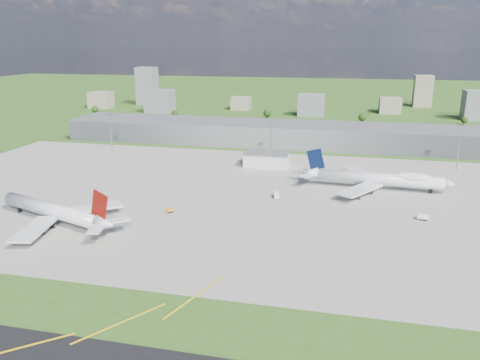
% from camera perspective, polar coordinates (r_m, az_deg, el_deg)
% --- Properties ---
extents(ground, '(1400.00, 1400.00, 0.00)m').
position_cam_1_polar(ground, '(333.27, 3.02, 3.95)').
color(ground, '#32551A').
rests_on(ground, ground).
extents(apron, '(360.00, 190.00, 0.08)m').
position_cam_1_polar(apron, '(227.12, 0.74, -1.98)').
color(apron, gray).
rests_on(apron, ground).
extents(terminal, '(300.00, 42.00, 15.00)m').
position_cam_1_polar(terminal, '(346.27, 3.47, 5.68)').
color(terminal, slate).
rests_on(terminal, ground).
extents(ops_building, '(26.00, 16.00, 8.00)m').
position_cam_1_polar(ops_building, '(282.72, 3.29, 2.52)').
color(ops_building, silver).
rests_on(ops_building, ground).
extents(mast_west, '(3.50, 2.00, 25.90)m').
position_cam_1_polar(mast_west, '(329.53, -15.54, 6.37)').
color(mast_west, gray).
rests_on(mast_west, ground).
extents(mast_center, '(3.50, 2.00, 25.90)m').
position_cam_1_polar(mast_center, '(294.31, 3.82, 5.79)').
color(mast_center, gray).
rests_on(mast_center, ground).
extents(mast_east, '(3.50, 2.00, 25.90)m').
position_cam_1_polar(mast_east, '(298.08, 25.25, 4.39)').
color(mast_east, gray).
rests_on(mast_east, ground).
extents(airliner_red_twin, '(66.95, 50.87, 18.96)m').
position_cam_1_polar(airliner_red_twin, '(206.28, -21.58, -3.63)').
color(airliner_red_twin, silver).
rests_on(airliner_red_twin, ground).
extents(airliner_blue_quad, '(74.80, 58.60, 19.53)m').
position_cam_1_polar(airliner_blue_quad, '(246.39, 16.60, 0.10)').
color(airliner_blue_quad, silver).
rests_on(airliner_blue_quad, ground).
extents(tug_yellow, '(3.78, 3.47, 1.67)m').
position_cam_1_polar(tug_yellow, '(207.64, -8.55, -3.72)').
color(tug_yellow, orange).
rests_on(tug_yellow, ground).
extents(van_white_near, '(3.29, 5.58, 2.65)m').
position_cam_1_polar(van_white_near, '(225.04, 4.47, -1.86)').
color(van_white_near, white).
rests_on(van_white_near, ground).
extents(van_white_far, '(4.59, 2.52, 2.31)m').
position_cam_1_polar(van_white_far, '(211.07, 21.41, -4.29)').
color(van_white_far, white).
rests_on(van_white_far, ground).
extents(bldg_far_w, '(24.00, 20.00, 18.00)m').
position_cam_1_polar(bldg_far_w, '(566.03, -16.58, 9.36)').
color(bldg_far_w, gray).
rests_on(bldg_far_w, ground).
extents(bldg_w, '(28.00, 22.00, 24.00)m').
position_cam_1_polar(bldg_w, '(513.04, -9.76, 9.47)').
color(bldg_w, slate).
rests_on(bldg_w, ground).
extents(bldg_cw, '(20.00, 18.00, 14.00)m').
position_cam_1_polar(bldg_cw, '(527.57, 0.12, 9.34)').
color(bldg_cw, gray).
rests_on(bldg_cw, ground).
extents(bldg_c, '(26.00, 20.00, 22.00)m').
position_cam_1_polar(bldg_c, '(485.90, 8.68, 9.02)').
color(bldg_c, slate).
rests_on(bldg_c, ground).
extents(bldg_ce, '(22.00, 24.00, 16.00)m').
position_cam_1_polar(bldg_ce, '(526.65, 17.82, 8.67)').
color(bldg_ce, gray).
rests_on(bldg_ce, ground).
extents(bldg_e, '(30.00, 22.00, 28.00)m').
position_cam_1_polar(bldg_e, '(509.81, 27.20, 8.10)').
color(bldg_e, slate).
rests_on(bldg_e, ground).
extents(bldg_tall_w, '(22.00, 20.00, 44.00)m').
position_cam_1_polar(bldg_tall_w, '(582.59, -11.25, 11.18)').
color(bldg_tall_w, slate).
rests_on(bldg_tall_w, ground).
extents(bldg_tall_e, '(20.00, 18.00, 36.00)m').
position_cam_1_polar(bldg_tall_e, '(589.49, 21.38, 10.06)').
color(bldg_tall_e, gray).
rests_on(bldg_tall_e, ground).
extents(tree_far_w, '(7.20, 7.20, 8.80)m').
position_cam_1_polar(tree_far_w, '(513.52, -17.28, 8.21)').
color(tree_far_w, '#382314').
rests_on(tree_far_w, ground).
extents(tree_w, '(6.75, 6.75, 8.25)m').
position_cam_1_polar(tree_w, '(470.73, -7.93, 8.07)').
color(tree_w, '#382314').
rests_on(tree_w, ground).
extents(tree_c, '(8.10, 8.10, 9.90)m').
position_cam_1_polar(tree_c, '(461.72, 3.36, 8.16)').
color(tree_c, '#382314').
rests_on(tree_c, ground).
extents(tree_e, '(7.65, 7.65, 9.35)m').
position_cam_1_polar(tree_e, '(450.97, 14.70, 7.42)').
color(tree_e, '#382314').
rests_on(tree_e, ground).
extents(tree_far_e, '(6.30, 6.30, 7.70)m').
position_cam_1_polar(tree_far_e, '(472.59, 25.68, 6.61)').
color(tree_far_e, '#382314').
rests_on(tree_far_e, ground).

